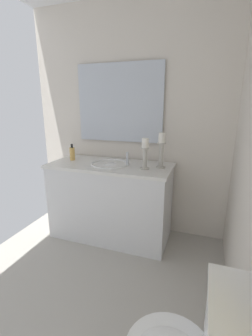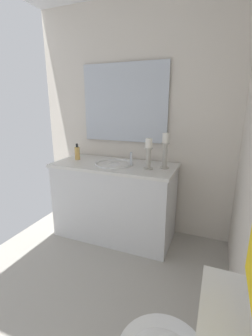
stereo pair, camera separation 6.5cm
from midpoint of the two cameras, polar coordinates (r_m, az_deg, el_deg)
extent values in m
cube|color=#B2ADA3|center=(2.07, -13.10, -28.76)|extent=(2.46, 2.23, 0.02)
cube|color=silver|center=(2.60, -0.11, 11.13)|extent=(0.04, 2.23, 2.45)
cube|color=silver|center=(2.55, -4.52, -8.36)|extent=(0.55, 1.25, 0.79)
cube|color=silver|center=(2.41, -4.72, 0.60)|extent=(0.58, 1.28, 0.03)
sphere|color=black|center=(2.91, -15.31, -4.94)|extent=(0.02, 0.02, 0.02)
sphere|color=black|center=(2.76, -17.62, -6.25)|extent=(0.02, 0.02, 0.02)
ellipsoid|color=white|center=(2.42, -4.70, -0.18)|extent=(0.38, 0.30, 0.11)
torus|color=white|center=(2.40, -4.73, 1.04)|extent=(0.40, 0.40, 0.02)
cylinder|color=silver|center=(2.32, -0.47, 2.23)|extent=(0.02, 0.02, 0.14)
cube|color=silver|center=(2.59, -2.43, 15.66)|extent=(0.02, 0.96, 0.82)
cylinder|color=#B7B2A5|center=(2.28, 7.72, 0.19)|extent=(0.09, 0.09, 0.01)
cylinder|color=#B7B2A5|center=(2.25, 7.83, 2.96)|extent=(0.04, 0.04, 0.24)
cylinder|color=#B7B2A5|center=(2.23, 7.94, 6.09)|extent=(0.08, 0.08, 0.01)
cylinder|color=white|center=(2.22, 7.99, 7.41)|extent=(0.06, 0.06, 0.09)
cylinder|color=#B7B2A5|center=(2.23, 3.79, -0.06)|extent=(0.09, 0.09, 0.01)
cylinder|color=#B7B2A5|center=(2.21, 3.84, 2.25)|extent=(0.04, 0.04, 0.20)
cylinder|color=#B7B2A5|center=(2.18, 3.89, 4.91)|extent=(0.08, 0.08, 0.01)
cylinder|color=white|center=(2.17, 3.91, 6.20)|extent=(0.06, 0.06, 0.09)
cylinder|color=#E5B259|center=(2.63, -13.80, 3.40)|extent=(0.06, 0.06, 0.14)
cylinder|color=black|center=(2.62, -13.93, 5.33)|extent=(0.02, 0.02, 0.04)
cube|color=white|center=(1.02, 23.61, -28.66)|extent=(0.38, 0.19, 0.03)
camera|label=1|loc=(0.03, -91.27, -0.35)|focal=24.71mm
camera|label=2|loc=(0.03, 88.73, 0.35)|focal=24.71mm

